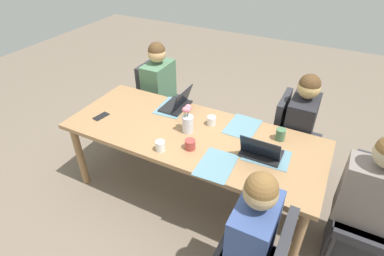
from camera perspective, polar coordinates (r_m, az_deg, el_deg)
name	(u,v)px	position (r m, az deg, el deg)	size (l,w,h in m)	color
ground_plane	(192,192)	(3.21, 0.00, -11.77)	(10.00, 10.00, 0.00)	#756656
dining_table	(192,139)	(2.75, 0.00, -2.11)	(2.28, 0.90, 0.75)	#9E754C
person_near_left_near	(250,251)	(2.20, 10.66, -21.36)	(0.36, 0.40, 1.19)	#2D2D33
chair_head_right_left_mid	(371,209)	(2.76, 30.11, -12.77)	(0.44, 0.44, 0.90)	#2D2D33
person_head_right_left_mid	(363,210)	(2.68, 28.97, -13.17)	(0.40, 0.36, 1.19)	#2D2D33
chair_far_left_far	(290,134)	(3.27, 17.67, -1.07)	(0.44, 0.44, 0.90)	#2D2D33
person_far_left_far	(297,137)	(3.20, 18.81, -1.59)	(0.36, 0.40, 1.19)	#2D2D33
chair_far_right_near	(157,95)	(3.82, -6.42, 6.03)	(0.44, 0.44, 0.90)	#2D2D33
person_far_right_near	(160,97)	(3.73, -5.98, 5.76)	(0.36, 0.40, 1.19)	#2D2D33
flower_vase	(188,121)	(2.67, -0.78, 1.36)	(0.10, 0.10, 0.26)	silver
placemat_near_left_near	(216,165)	(2.39, 4.49, -6.80)	(0.36, 0.26, 0.00)	slate
placemat_head_right_left_mid	(267,156)	(2.53, 13.59, -5.02)	(0.36, 0.26, 0.00)	slate
placemat_far_left_far	(243,127)	(2.82, 9.33, 0.28)	(0.36, 0.26, 0.00)	slate
placemat_far_right_near	(172,107)	(3.08, -3.63, 3.85)	(0.36, 0.26, 0.00)	slate
laptop_head_right_left_mid	(261,152)	(2.49, 12.59, -4.30)	(0.32, 0.22, 0.21)	black
laptop_far_right_near	(178,104)	(3.05, -2.68, 4.48)	(0.22, 0.32, 0.21)	black
coffee_mug_near_left	(212,121)	(2.80, 3.63, 1.35)	(0.08, 0.08, 0.08)	white
coffee_mug_near_right	(190,144)	(2.51, -0.36, -3.05)	(0.09, 0.09, 0.08)	#AD3D38
coffee_mug_centre_left	(160,146)	(2.50, -5.87, -3.32)	(0.08, 0.08, 0.09)	white
coffee_mug_centre_right	(280,134)	(2.71, 16.01, -1.15)	(0.08, 0.08, 0.10)	#47704C
phone_black	(101,116)	(3.05, -16.43, 2.08)	(0.15, 0.07, 0.01)	black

